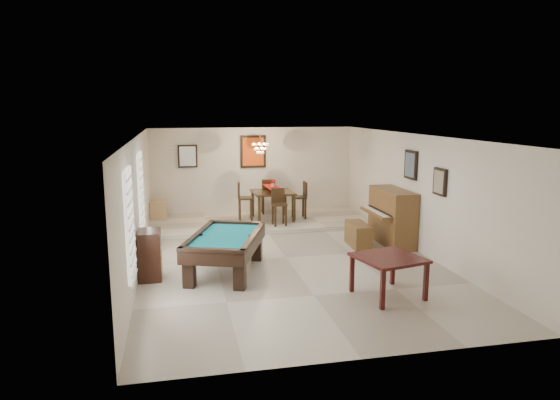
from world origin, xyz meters
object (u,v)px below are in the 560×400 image
object	(u,v)px
dining_table	(273,203)
pool_table	(226,254)
corner_bench	(159,209)
chandelier	(260,144)
flower_vase	(273,183)
dining_chair_west	(245,201)
square_table	(388,276)
piano_bench	(358,235)
dining_chair_north	(268,196)
apothecary_chest	(150,255)
dining_chair_south	(279,207)
dining_chair_east	(299,200)
upright_piano	(386,217)

from	to	relation	value
dining_table	pool_table	bearing A→B (deg)	-113.28
corner_bench	chandelier	world-z (taller)	chandelier
flower_vase	dining_chair_west	world-z (taller)	flower_vase
square_table	piano_bench	xyz separation A→B (m)	(0.61, 3.06, -0.08)
piano_bench	chandelier	bearing A→B (deg)	124.64
piano_bench	dining_chair_west	world-z (taller)	dining_chair_west
pool_table	piano_bench	world-z (taller)	pool_table
pool_table	corner_bench	world-z (taller)	pool_table
square_table	dining_table	distance (m)	5.82
pool_table	dining_chair_west	xyz separation A→B (m)	(0.94, 3.97, 0.29)
dining_chair_north	corner_bench	bearing A→B (deg)	4.22
flower_vase	dining_chair_north	world-z (taller)	flower_vase
apothecary_chest	flower_vase	bearing A→B (deg)	52.07
piano_bench	dining_chair_south	xyz separation A→B (m)	(-1.46, 1.93, 0.33)
corner_bench	dining_chair_south	bearing A→B (deg)	-26.21
square_table	dining_chair_east	xyz separation A→B (m)	(-0.14, 5.72, 0.28)
corner_bench	dining_chair_east	bearing A→B (deg)	-11.90
dining_chair_east	corner_bench	bearing A→B (deg)	-99.66
dining_chair_south	chandelier	size ratio (longest dim) A/B	1.61
square_table	dining_chair_south	size ratio (longest dim) A/B	1.04
dining_chair_south	corner_bench	world-z (taller)	dining_chair_south
apothecary_chest	upright_piano	bearing A→B (deg)	14.49
upright_piano	chandelier	xyz separation A→B (m)	(-2.54, 2.60, 1.55)
apothecary_chest	dining_chair_north	distance (m)	5.74
pool_table	corner_bench	bearing A→B (deg)	125.60
flower_vase	dining_chair_south	size ratio (longest dim) A/B	0.22
upright_piano	chandelier	bearing A→B (deg)	134.40
piano_bench	dining_chair_south	world-z (taller)	dining_chair_south
piano_bench	dining_chair_south	bearing A→B (deg)	127.06
square_table	corner_bench	distance (m)	7.64
dining_chair_south	pool_table	bearing A→B (deg)	-120.51
square_table	dining_chair_south	world-z (taller)	dining_chair_south
piano_bench	chandelier	world-z (taller)	chandelier
dining_chair_north	dining_chair_south	bearing A→B (deg)	94.61
dining_chair_south	corner_bench	distance (m)	3.49
pool_table	dining_chair_south	xyz separation A→B (m)	(1.73, 3.20, 0.24)
pool_table	upright_piano	bearing A→B (deg)	37.97
upright_piano	dining_chair_south	size ratio (longest dim) A/B	1.61
square_table	dining_table	world-z (taller)	dining_table
pool_table	apothecary_chest	xyz separation A→B (m)	(-1.42, -0.05, 0.10)
upright_piano	square_table	bearing A→B (deg)	-112.91
dining_table	corner_bench	bearing A→B (deg)	165.81
apothecary_chest	flower_vase	world-z (taller)	flower_vase
square_table	corner_bench	size ratio (longest dim) A/B	1.81
square_table	dining_chair_west	size ratio (longest dim) A/B	0.95
dining_table	corner_bench	xyz separation A→B (m)	(-3.09, 0.78, -0.20)
square_table	dining_chair_west	xyz separation A→B (m)	(-1.64, 5.77, 0.30)
square_table	upright_piano	bearing A→B (deg)	67.09
dining_chair_east	corner_bench	world-z (taller)	dining_chair_east
dining_chair_west	chandelier	world-z (taller)	chandelier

